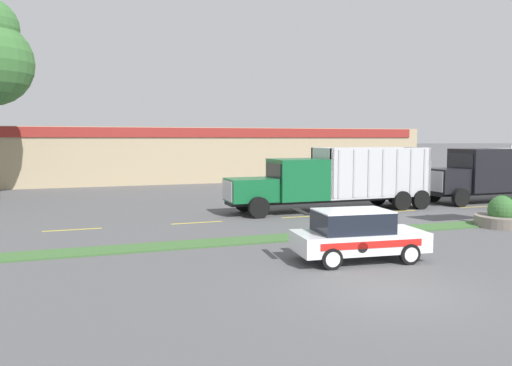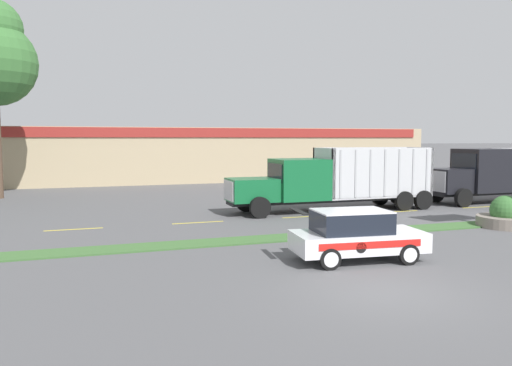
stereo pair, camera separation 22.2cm
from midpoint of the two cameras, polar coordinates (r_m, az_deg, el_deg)
ground_plane at (r=13.38m, az=14.43°, el=-11.90°), size 600.00×600.00×0.00m
grass_verge at (r=19.49m, az=2.69°, el=-6.27°), size 120.00×1.33×0.06m
centre_line_3 at (r=22.71m, az=-20.51°, el=-5.02°), size 2.40×0.14×0.01m
centre_line_4 at (r=23.22m, az=-7.03°, el=-4.52°), size 2.40×0.14×0.01m
centre_line_5 at (r=24.91m, az=5.22°, el=-3.84°), size 2.40×0.14×0.01m
centre_line_6 at (r=27.58m, az=15.50°, el=-3.13°), size 2.40×0.14×0.01m
centre_line_7 at (r=30.96m, az=23.74°, el=-2.49°), size 2.40×0.14×0.01m
dump_truck_mid at (r=26.61m, az=6.71°, el=0.02°), size 11.32×2.63×3.37m
dump_truck_trail at (r=33.54m, az=25.21°, el=0.87°), size 10.68×2.64×3.45m
rally_car at (r=16.19m, az=11.07°, el=-5.80°), size 4.30×2.20×1.66m
stone_planter at (r=24.54m, az=26.19°, el=-3.40°), size 2.40×2.40×1.39m
store_building_backdrop at (r=49.16m, az=-5.40°, el=3.40°), size 39.34×12.10×4.81m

